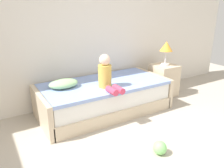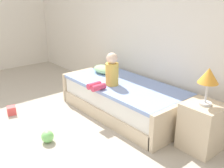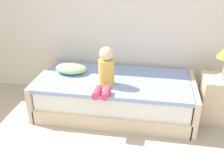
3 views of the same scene
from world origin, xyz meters
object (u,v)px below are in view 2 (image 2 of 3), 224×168
Objects in this scene: child_figure at (110,73)px; pillow at (104,69)px; nightstand at (202,127)px; toy_ball at (47,136)px; bed at (124,98)px; toy_block at (11,110)px; table_lamp at (208,77)px.

pillow is (-0.55, 0.33, -0.14)m from child_figure.
child_figure reaches higher than nightstand.
nightstand is at bearing 45.97° from toy_ball.
nightstand is at bearing 2.01° from bed.
pillow is (-1.99, 0.05, 0.26)m from nightstand.
pillow is at bearing 113.82° from toy_ball.
toy_ball is at bearing -134.03° from nightstand.
toy_ball is (0.09, -1.12, -0.62)m from child_figure.
bed is at bearing 69.98° from child_figure.
pillow is at bearing 72.86° from toy_block.
toy_ball is (-1.35, -1.39, -0.85)m from table_lamp.
child_figure is at bearing -169.11° from nightstand.
table_lamp is 3.44× the size of toy_block.
toy_ball is at bearing -89.88° from bed.
nightstand is at bearing 30.81° from toy_block.
table_lamp is 1.02× the size of pillow.
toy_block is at bearing -149.19° from nightstand.
table_lamp is 2.02m from pillow.
toy_block is (-1.11, -0.07, -0.02)m from toy_ball.
nightstand is 1.18× the size of child_figure.
toy_ball is 1.11m from toy_block.
bed is at bearing 90.12° from toy_ball.
pillow is 1.66m from toy_block.
bed is 3.52× the size of nightstand.
toy_block is at bearing -107.14° from pillow.
table_lamp is 2.99m from toy_block.
child_figure is 3.11× the size of toy_ball.
toy_ball is at bearing -134.03° from table_lamp.
nightstand reaches higher than toy_block.
toy_block is (-1.02, -1.19, -0.64)m from child_figure.
bed reaches higher than toy_ball.
table_lamp is at bearing 10.89° from child_figure.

